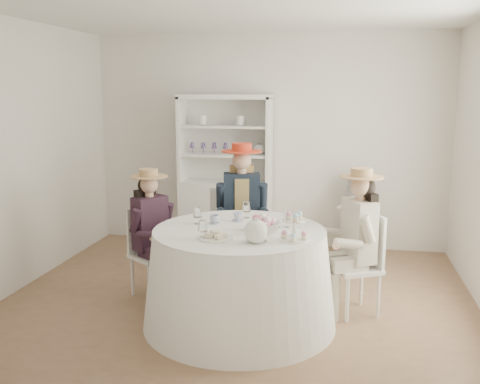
# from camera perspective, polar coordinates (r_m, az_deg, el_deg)

# --- Properties ---
(ground) EXTENTS (4.50, 4.50, 0.00)m
(ground) POSITION_cam_1_polar(r_m,az_deg,el_deg) (5.27, -0.21, -11.48)
(ground) COLOR brown
(ground) RESTS_ON ground
(ceiling) EXTENTS (4.50, 4.50, 0.00)m
(ceiling) POSITION_cam_1_polar(r_m,az_deg,el_deg) (4.92, -0.23, 18.98)
(ceiling) COLOR white
(ceiling) RESTS_ON wall_back
(wall_back) EXTENTS (4.50, 0.00, 4.50)m
(wall_back) POSITION_cam_1_polar(r_m,az_deg,el_deg) (6.88, 3.01, 5.40)
(wall_back) COLOR silver
(wall_back) RESTS_ON ground
(wall_front) EXTENTS (4.50, 0.00, 4.50)m
(wall_front) POSITION_cam_1_polar(r_m,az_deg,el_deg) (3.01, -7.60, -1.81)
(wall_front) COLOR silver
(wall_front) RESTS_ON ground
(wall_left) EXTENTS (0.00, 4.50, 4.50)m
(wall_left) POSITION_cam_1_polar(r_m,az_deg,el_deg) (5.79, -22.69, 3.53)
(wall_left) COLOR silver
(wall_left) RESTS_ON ground
(tea_table) EXTENTS (1.67, 1.67, 0.84)m
(tea_table) POSITION_cam_1_polar(r_m,az_deg,el_deg) (4.66, -0.06, -9.04)
(tea_table) COLOR white
(tea_table) RESTS_ON ground
(hutch) EXTENTS (1.18, 0.52, 1.95)m
(hutch) POSITION_cam_1_polar(r_m,az_deg,el_deg) (6.83, -1.50, -0.20)
(hutch) COLOR silver
(hutch) RESTS_ON ground
(side_table) EXTENTS (0.45, 0.45, 0.69)m
(side_table) POSITION_cam_1_polar(r_m,az_deg,el_deg) (6.66, 12.61, -3.83)
(side_table) COLOR silver
(side_table) RESTS_ON ground
(hatbox) EXTENTS (0.40, 0.40, 0.32)m
(hatbox) POSITION_cam_1_polar(r_m,az_deg,el_deg) (6.55, 12.79, 0.46)
(hatbox) COLOR black
(hatbox) RESTS_ON side_table
(guest_left) EXTENTS (0.54, 0.51, 1.26)m
(guest_left) POSITION_cam_1_polar(r_m,az_deg,el_deg) (5.24, -9.41, -3.55)
(guest_left) COLOR silver
(guest_left) RESTS_ON ground
(guest_mid) EXTENTS (0.55, 0.58, 1.46)m
(guest_mid) POSITION_cam_1_polar(r_m,az_deg,el_deg) (5.57, 0.19, -1.32)
(guest_mid) COLOR silver
(guest_mid) RESTS_ON ground
(guest_right) EXTENTS (0.57, 0.51, 1.34)m
(guest_right) POSITION_cam_1_polar(r_m,az_deg,el_deg) (4.86, 12.34, -4.32)
(guest_right) COLOR silver
(guest_right) RESTS_ON ground
(spare_chair) EXTENTS (0.40, 0.40, 0.93)m
(spare_chair) POSITION_cam_1_polar(r_m,az_deg,el_deg) (6.07, -1.22, -3.47)
(spare_chair) COLOR silver
(spare_chair) RESTS_ON ground
(teacup_a) EXTENTS (0.10, 0.10, 0.07)m
(teacup_a) POSITION_cam_1_polar(r_m,az_deg,el_deg) (4.72, -2.73, -2.99)
(teacup_a) COLOR white
(teacup_a) RESTS_ON tea_table
(teacup_b) EXTENTS (0.08, 0.08, 0.07)m
(teacup_b) POSITION_cam_1_polar(r_m,az_deg,el_deg) (4.79, -0.26, -2.73)
(teacup_b) COLOR white
(teacup_b) RESTS_ON tea_table
(teacup_c) EXTENTS (0.09, 0.09, 0.06)m
(teacup_c) POSITION_cam_1_polar(r_m,az_deg,el_deg) (4.61, 3.00, -3.37)
(teacup_c) COLOR white
(teacup_c) RESTS_ON tea_table
(flower_bowl) EXTENTS (0.27, 0.27, 0.06)m
(flower_bowl) POSITION_cam_1_polar(r_m,az_deg,el_deg) (4.50, 2.84, -3.73)
(flower_bowl) COLOR white
(flower_bowl) RESTS_ON tea_table
(flower_arrangement) EXTENTS (0.19, 0.18, 0.07)m
(flower_arrangement) POSITION_cam_1_polar(r_m,az_deg,el_deg) (4.43, 2.51, -3.15)
(flower_arrangement) COLOR pink
(flower_arrangement) RESTS_ON tea_table
(table_teapot) EXTENTS (0.27, 0.19, 0.20)m
(table_teapot) POSITION_cam_1_polar(r_m,az_deg,el_deg) (4.13, 1.79, -4.25)
(table_teapot) COLOR white
(table_teapot) RESTS_ON tea_table
(sandwich_plate) EXTENTS (0.27, 0.27, 0.06)m
(sandwich_plate) POSITION_cam_1_polar(r_m,az_deg,el_deg) (4.25, -2.57, -4.81)
(sandwich_plate) COLOR white
(sandwich_plate) RESTS_ON tea_table
(cupcake_stand) EXTENTS (0.23, 0.23, 0.22)m
(cupcake_stand) POSITION_cam_1_polar(r_m,az_deg,el_deg) (4.21, 5.80, -4.07)
(cupcake_stand) COLOR white
(cupcake_stand) RESTS_ON tea_table
(stemware_set) EXTENTS (0.86, 0.83, 0.15)m
(stemware_set) POSITION_cam_1_polar(r_m,az_deg,el_deg) (4.51, -0.06, -3.08)
(stemware_set) COLOR white
(stemware_set) RESTS_ON tea_table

